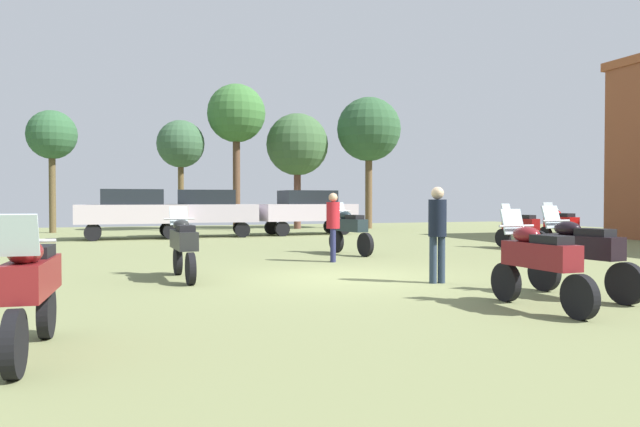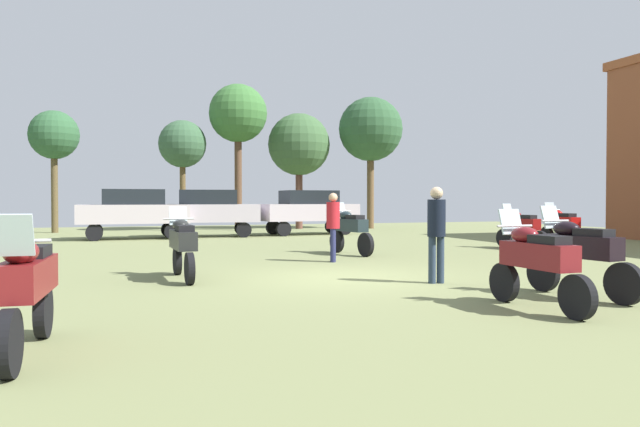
{
  "view_description": "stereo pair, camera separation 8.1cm",
  "coord_description": "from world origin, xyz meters",
  "px_view_note": "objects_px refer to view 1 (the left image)",
  "views": [
    {
      "loc": [
        -4.42,
        -11.18,
        1.6
      ],
      "look_at": [
        0.53,
        3.08,
        1.25
      ],
      "focal_mm": 33.63,
      "sensor_mm": 36.0,
      "label": 1
    },
    {
      "loc": [
        -4.34,
        -11.2,
        1.6
      ],
      "look_at": [
        0.53,
        3.08,
        1.25
      ],
      "focal_mm": 33.63,
      "sensor_mm": 36.0,
      "label": 2
    }
  ],
  "objects_px": {
    "motorcycle_1": "(560,225)",
    "car_2": "(307,209)",
    "motorcycle_9": "(539,261)",
    "tree_5": "(297,145)",
    "motorcycle_5": "(183,244)",
    "tree_6": "(52,136)",
    "tree_7": "(181,145)",
    "tree_4": "(236,115)",
    "motorcycle_3": "(31,286)",
    "motorcycle_8": "(581,252)",
    "motorcycle_4": "(520,227)",
    "tree_2": "(369,130)",
    "person_1": "(437,227)",
    "motorcycle_6": "(350,229)",
    "car_4": "(207,209)",
    "car_1": "(132,210)",
    "person_3": "(333,222)"
  },
  "relations": [
    {
      "from": "tree_4",
      "to": "tree_7",
      "type": "height_order",
      "value": "tree_4"
    },
    {
      "from": "motorcycle_5",
      "to": "person_1",
      "type": "xyz_separation_m",
      "value": [
        4.47,
        -2.13,
        0.36
      ]
    },
    {
      "from": "motorcycle_6",
      "to": "car_2",
      "type": "distance_m",
      "value": 9.94
    },
    {
      "from": "car_2",
      "to": "person_3",
      "type": "distance_m",
      "value": 11.98
    },
    {
      "from": "tree_5",
      "to": "motorcycle_1",
      "type": "bearing_deg",
      "value": -73.81
    },
    {
      "from": "motorcycle_1",
      "to": "tree_7",
      "type": "xyz_separation_m",
      "value": [
        -10.68,
        15.04,
        3.63
      ]
    },
    {
      "from": "person_1",
      "to": "tree_4",
      "type": "bearing_deg",
      "value": -84.43
    },
    {
      "from": "tree_7",
      "to": "car_1",
      "type": "bearing_deg",
      "value": -113.4
    },
    {
      "from": "motorcycle_1",
      "to": "tree_2",
      "type": "bearing_deg",
      "value": 97.0
    },
    {
      "from": "tree_2",
      "to": "motorcycle_1",
      "type": "bearing_deg",
      "value": -87.6
    },
    {
      "from": "motorcycle_5",
      "to": "motorcycle_9",
      "type": "relative_size",
      "value": 1.05
    },
    {
      "from": "motorcycle_8",
      "to": "motorcycle_9",
      "type": "relative_size",
      "value": 1.03
    },
    {
      "from": "motorcycle_1",
      "to": "tree_4",
      "type": "distance_m",
      "value": 17.62
    },
    {
      "from": "motorcycle_5",
      "to": "tree_6",
      "type": "distance_m",
      "value": 20.0
    },
    {
      "from": "motorcycle_5",
      "to": "motorcycle_6",
      "type": "height_order",
      "value": "motorcycle_6"
    },
    {
      "from": "motorcycle_8",
      "to": "car_2",
      "type": "height_order",
      "value": "car_2"
    },
    {
      "from": "car_2",
      "to": "motorcycle_3",
      "type": "bearing_deg",
      "value": 150.62
    },
    {
      "from": "motorcycle_4",
      "to": "car_1",
      "type": "bearing_deg",
      "value": 132.82
    },
    {
      "from": "car_1",
      "to": "tree_2",
      "type": "height_order",
      "value": "tree_2"
    },
    {
      "from": "motorcycle_5",
      "to": "tree_2",
      "type": "height_order",
      "value": "tree_2"
    },
    {
      "from": "motorcycle_1",
      "to": "person_3",
      "type": "bearing_deg",
      "value": -163.55
    },
    {
      "from": "motorcycle_4",
      "to": "person_1",
      "type": "distance_m",
      "value": 8.99
    },
    {
      "from": "tree_2",
      "to": "tree_5",
      "type": "distance_m",
      "value": 4.04
    },
    {
      "from": "motorcycle_1",
      "to": "tree_6",
      "type": "relative_size",
      "value": 0.39
    },
    {
      "from": "motorcycle_9",
      "to": "tree_5",
      "type": "bearing_deg",
      "value": 80.03
    },
    {
      "from": "motorcycle_5",
      "to": "tree_7",
      "type": "bearing_deg",
      "value": 81.66
    },
    {
      "from": "motorcycle_9",
      "to": "tree_7",
      "type": "bearing_deg",
      "value": 94.77
    },
    {
      "from": "person_3",
      "to": "tree_7",
      "type": "distance_m",
      "value": 17.31
    },
    {
      "from": "tree_4",
      "to": "tree_6",
      "type": "height_order",
      "value": "tree_4"
    },
    {
      "from": "motorcycle_3",
      "to": "motorcycle_6",
      "type": "bearing_deg",
      "value": -123.71
    },
    {
      "from": "motorcycle_8",
      "to": "motorcycle_9",
      "type": "bearing_deg",
      "value": -162.08
    },
    {
      "from": "motorcycle_8",
      "to": "motorcycle_5",
      "type": "bearing_deg",
      "value": 135.32
    },
    {
      "from": "motorcycle_3",
      "to": "car_4",
      "type": "distance_m",
      "value": 19.63
    },
    {
      "from": "motorcycle_3",
      "to": "person_1",
      "type": "distance_m",
      "value": 7.38
    },
    {
      "from": "person_3",
      "to": "motorcycle_3",
      "type": "bearing_deg",
      "value": 163.17
    },
    {
      "from": "motorcycle_5",
      "to": "tree_4",
      "type": "xyz_separation_m",
      "value": [
        4.8,
        18.85,
        5.29
      ]
    },
    {
      "from": "car_1",
      "to": "car_4",
      "type": "height_order",
      "value": "same"
    },
    {
      "from": "motorcycle_6",
      "to": "tree_4",
      "type": "bearing_deg",
      "value": 80.41
    },
    {
      "from": "car_2",
      "to": "tree_7",
      "type": "distance_m",
      "value": 7.98
    },
    {
      "from": "motorcycle_9",
      "to": "tree_7",
      "type": "height_order",
      "value": "tree_7"
    },
    {
      "from": "motorcycle_1",
      "to": "motorcycle_4",
      "type": "height_order",
      "value": "motorcycle_1"
    },
    {
      "from": "motorcycle_6",
      "to": "motorcycle_9",
      "type": "distance_m",
      "value": 9.01
    },
    {
      "from": "motorcycle_6",
      "to": "car_4",
      "type": "xyz_separation_m",
      "value": [
        -2.68,
        9.64,
        0.43
      ]
    },
    {
      "from": "car_1",
      "to": "person_1",
      "type": "bearing_deg",
      "value": -162.48
    },
    {
      "from": "tree_4",
      "to": "car_2",
      "type": "bearing_deg",
      "value": -66.41
    },
    {
      "from": "car_1",
      "to": "person_3",
      "type": "distance_m",
      "value": 11.84
    },
    {
      "from": "motorcycle_5",
      "to": "tree_6",
      "type": "xyz_separation_m",
      "value": [
        -4.03,
        19.19,
        3.9
      ]
    },
    {
      "from": "motorcycle_3",
      "to": "tree_2",
      "type": "xyz_separation_m",
      "value": [
        14.15,
        23.74,
        4.71
      ]
    },
    {
      "from": "motorcycle_1",
      "to": "car_2",
      "type": "xyz_separation_m",
      "value": [
        -5.63,
        9.76,
        0.43
      ]
    },
    {
      "from": "motorcycle_9",
      "to": "car_4",
      "type": "height_order",
      "value": "car_4"
    }
  ]
}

